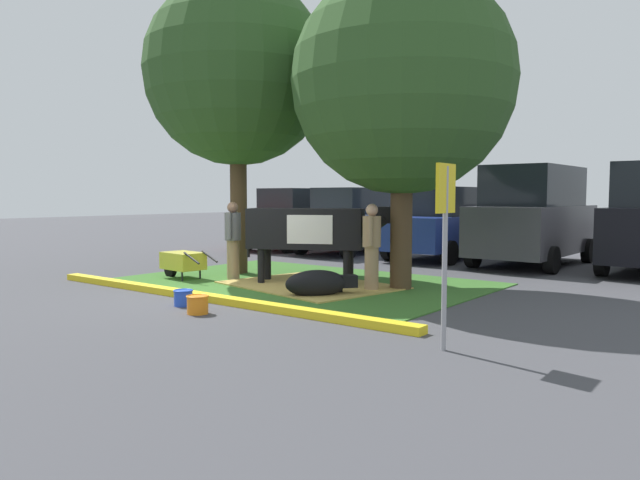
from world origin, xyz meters
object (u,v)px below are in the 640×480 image
at_px(parking_sign, 445,219).
at_px(bucket_blue, 183,297).
at_px(sedan_blue, 444,224).
at_px(calf_lying, 318,283).
at_px(person_handler, 372,245).
at_px(shade_tree_left, 237,73).
at_px(suv_dark_grey, 534,216).
at_px(bucket_orange, 198,304).
at_px(shade_tree_right, 403,83).
at_px(person_visitor_near, 233,238).
at_px(wheelbarrow, 182,261).
at_px(sedan_silver, 352,221).
at_px(hatchback_white, 297,219).
at_px(cow_holstein, 311,229).

distance_m(parking_sign, bucket_blue, 4.78).
bearing_deg(sedan_blue, calf_lying, -80.71).
bearing_deg(person_handler, parking_sign, -45.85).
height_order(shade_tree_left, suv_dark_grey, shade_tree_left).
height_order(shade_tree_left, bucket_orange, shade_tree_left).
xyz_separation_m(shade_tree_right, person_visitor_near, (-3.47, -1.03, -2.97)).
bearing_deg(bucket_blue, wheelbarrow, 141.06).
height_order(bucket_orange, sedan_silver, sedan_silver).
xyz_separation_m(wheelbarrow, sedan_blue, (2.46, 7.31, 0.60)).
relative_size(bucket_orange, suv_dark_grey, 0.07).
height_order(person_handler, person_visitor_near, person_visitor_near).
bearing_deg(hatchback_white, sedan_silver, -2.76).
xyz_separation_m(person_handler, wheelbarrow, (-4.06, -1.12, -0.49)).
relative_size(shade_tree_right, person_visitor_near, 3.61).
bearing_deg(sedan_silver, shade_tree_right, -47.94).
bearing_deg(sedan_blue, person_handler, -75.53).
relative_size(parking_sign, bucket_blue, 6.72).
bearing_deg(person_handler, cow_holstein, -179.91).
xyz_separation_m(bucket_orange, sedan_silver, (-3.68, 9.36, 0.84)).
bearing_deg(bucket_orange, bucket_blue, 157.34).
relative_size(bucket_blue, sedan_silver, 0.07).
bearing_deg(sedan_silver, suv_dark_grey, 1.52).
xyz_separation_m(parking_sign, sedan_silver, (-7.57, 9.04, -0.53)).
bearing_deg(wheelbarrow, sedan_silver, 94.30).
height_order(bucket_orange, suv_dark_grey, suv_dark_grey).
bearing_deg(suv_dark_grey, calf_lying, -100.64).
bearing_deg(cow_holstein, person_handler, 0.09).
bearing_deg(shade_tree_right, suv_dark_grey, 83.62).
distance_m(shade_tree_right, wheelbarrow, 5.83).
bearing_deg(bucket_orange, shade_tree_left, 127.94).
bearing_deg(suv_dark_grey, person_visitor_near, -121.74).
bearing_deg(hatchback_white, shade_tree_right, -37.40).
bearing_deg(shade_tree_right, parking_sign, -53.46).
bearing_deg(bucket_blue, person_handler, 62.86).
height_order(shade_tree_right, person_visitor_near, shade_tree_right).
relative_size(person_handler, bucket_blue, 5.11).
height_order(person_handler, wheelbarrow, person_handler).
xyz_separation_m(bucket_blue, hatchback_white, (-5.36, 9.19, 0.85)).
relative_size(cow_holstein, parking_sign, 1.37).
distance_m(person_visitor_near, wheelbarrow, 1.21).
height_order(calf_lying, bucket_orange, calf_lying).
bearing_deg(suv_dark_grey, shade_tree_right, -96.38).
relative_size(cow_holstein, person_visitor_near, 1.77).
xyz_separation_m(shade_tree_left, bucket_orange, (2.87, -3.68, -4.36)).
height_order(shade_tree_right, cow_holstein, shade_tree_right).
height_order(shade_tree_right, parking_sign, shade_tree_right).
relative_size(hatchback_white, suv_dark_grey, 0.96).
distance_m(shade_tree_right, calf_lying, 4.03).
bearing_deg(shade_tree_right, bucket_orange, -107.50).
distance_m(bucket_orange, hatchback_white, 11.27).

